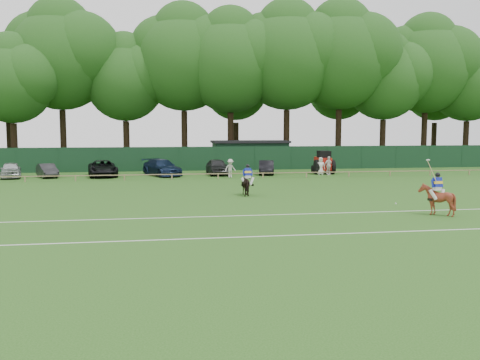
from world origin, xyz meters
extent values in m
plane|color=#1E4C14|center=(0.00, 0.00, 0.00)|extent=(160.00, 160.00, 0.00)
imported|color=black|center=(1.62, 6.71, 0.72)|extent=(0.86, 1.74, 1.44)
imported|color=maroon|center=(9.70, -2.38, 0.80)|extent=(1.41, 1.56, 1.60)
imported|color=#B5B8BB|center=(-17.08, 21.73, 0.71)|extent=(2.56, 4.42, 1.41)
imported|color=#29292B|center=(-14.02, 21.80, 0.62)|extent=(2.67, 3.94, 1.23)
imported|color=black|center=(-9.17, 21.90, 0.74)|extent=(3.26, 5.64, 1.48)
imported|color=#13203D|center=(-3.81, 21.78, 0.76)|extent=(4.13, 5.66, 1.52)
imported|color=#292A2C|center=(1.38, 21.96, 0.76)|extent=(1.97, 4.54, 1.53)
imported|color=black|center=(6.11, 21.69, 0.66)|extent=(2.19, 4.21, 1.32)
imported|color=beige|center=(2.23, 19.06, 0.83)|extent=(1.21, 0.91, 1.66)
imported|color=white|center=(11.81, 20.21, 0.88)|extent=(1.12, 0.81, 1.77)
imported|color=white|center=(11.08, 20.32, 0.83)|extent=(0.88, 0.64, 1.66)
cube|color=silver|center=(1.62, 6.71, 1.23)|extent=(0.37, 0.28, 0.18)
cube|color=#1723AA|center=(1.62, 6.71, 1.55)|extent=(0.41, 0.32, 0.51)
cube|color=yellow|center=(1.62, 6.71, 1.53)|extent=(0.44, 0.31, 0.18)
sphere|color=black|center=(1.62, 6.71, 1.92)|extent=(0.25, 0.25, 0.25)
cylinder|color=silver|center=(1.88, 6.67, 0.93)|extent=(0.42, 0.35, 0.59)
cylinder|color=silver|center=(1.36, 6.65, 0.93)|extent=(0.42, 0.33, 0.59)
cube|color=silver|center=(9.70, -2.38, 1.36)|extent=(0.38, 0.29, 0.18)
cube|color=#1723AA|center=(9.70, -2.38, 1.68)|extent=(0.43, 0.34, 0.51)
cube|color=yellow|center=(9.70, -2.38, 1.66)|extent=(0.45, 0.32, 0.18)
sphere|color=black|center=(9.70, -2.38, 2.05)|extent=(0.25, 0.25, 0.25)
cylinder|color=silver|center=(9.97, -2.40, 1.06)|extent=(0.42, 0.36, 0.59)
cylinder|color=silver|center=(9.45, -2.45, 1.06)|extent=(0.42, 0.32, 0.59)
cylinder|color=tan|center=(9.40, -2.35, 2.23)|extent=(0.32, 0.56, 1.17)
sphere|color=silver|center=(9.39, 1.41, 0.04)|extent=(0.09, 0.09, 0.09)
cube|color=silver|center=(0.00, -6.00, 0.01)|extent=(60.00, 0.10, 0.01)
cube|color=silver|center=(0.00, -1.00, 0.01)|extent=(60.00, 0.10, 0.01)
cube|color=#997F5B|center=(0.00, 18.00, 0.45)|extent=(62.00, 0.08, 0.08)
cube|color=#14351E|center=(0.00, 27.00, 1.25)|extent=(92.00, 0.04, 2.50)
cube|color=#14331E|center=(6.00, 30.00, 1.40)|extent=(8.00, 4.00, 2.80)
cube|color=black|center=(6.00, 30.00, 2.92)|extent=(8.40, 4.40, 0.24)
cube|color=#B61910|center=(11.68, 21.50, 0.98)|extent=(1.35, 2.31, 1.21)
cube|color=black|center=(11.66, 21.13, 1.82)|extent=(1.19, 1.28, 0.84)
cylinder|color=black|center=(10.85, 20.89, 0.70)|extent=(0.36, 1.42, 1.40)
cylinder|color=black|center=(12.43, 20.80, 0.70)|extent=(0.36, 1.42, 1.40)
cylinder|color=black|center=(11.04, 22.47, 0.37)|extent=(0.32, 0.76, 0.75)
cylinder|color=black|center=(12.44, 22.39, 0.37)|extent=(0.32, 0.76, 0.75)
camera|label=1|loc=(-4.20, -25.84, 4.35)|focal=38.00mm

